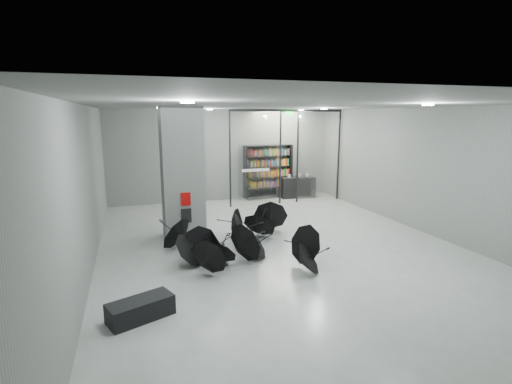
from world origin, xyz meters
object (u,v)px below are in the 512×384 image
object	(u,v)px
shop_counter	(297,187)
bookshelf	(268,172)
bench	(141,309)
column	(182,174)
umbrella_cluster	(239,244)

from	to	relation	value
shop_counter	bookshelf	bearing A→B (deg)	170.01
bench	bookshelf	world-z (taller)	bookshelf
shop_counter	column	bearing A→B (deg)	-138.89
shop_counter	umbrella_cluster	world-z (taller)	umbrella_cluster
bench	bookshelf	size ratio (longest dim) A/B	0.49
bench	shop_counter	distance (m)	11.71
bookshelf	bench	bearing A→B (deg)	-130.10
column	umbrella_cluster	xyz separation A→B (m)	(1.23, -1.98, -1.70)
bench	umbrella_cluster	distance (m)	3.85
column	bench	bearing A→B (deg)	-107.17
column	umbrella_cluster	world-z (taller)	column
bench	umbrella_cluster	size ratio (longest dim) A/B	0.26
column	shop_counter	xyz separation A→B (m)	(5.84, 4.42, -1.53)
column	bookshelf	distance (m)	6.60
column	umbrella_cluster	size ratio (longest dim) A/B	0.86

